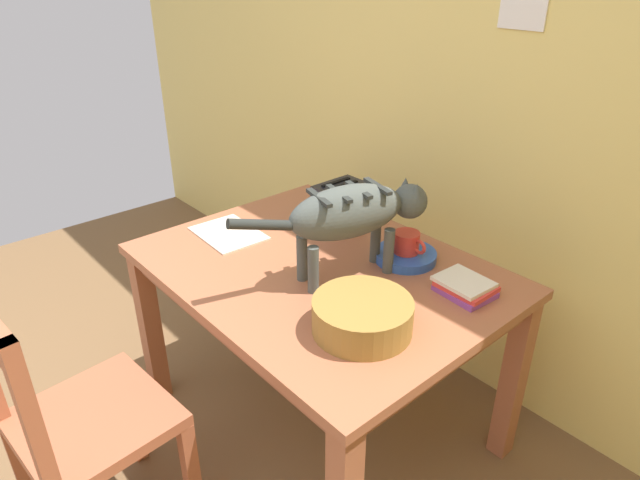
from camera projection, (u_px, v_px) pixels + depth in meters
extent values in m
cube|color=#EDD371|center=(484.00, 86.00, 2.06)|extent=(5.20, 0.10, 2.50)
cube|color=white|center=(524.00, 2.00, 1.80)|extent=(0.17, 0.01, 0.17)
cube|color=#A25C3E|center=(320.00, 270.00, 1.93)|extent=(1.24, 0.93, 0.03)
cube|color=#955439|center=(320.00, 283.00, 1.96)|extent=(1.16, 0.85, 0.07)
cube|color=#A25C3E|center=(150.00, 328.00, 2.23)|extent=(0.07, 0.07, 0.69)
cube|color=#A25C3E|center=(307.00, 261.00, 2.72)|extent=(0.07, 0.07, 0.69)
cube|color=#A25C3E|center=(513.00, 380.00, 1.96)|extent=(0.07, 0.07, 0.69)
ellipsoid|color=#474D49|center=(347.00, 212.00, 1.76)|extent=(0.25, 0.43, 0.18)
cube|color=#272A28|center=(319.00, 198.00, 1.69)|extent=(0.15, 0.06, 0.01)
cube|color=#272A28|center=(339.00, 194.00, 1.71)|extent=(0.15, 0.06, 0.01)
cube|color=#272A28|center=(359.00, 190.00, 1.74)|extent=(0.15, 0.06, 0.01)
cube|color=#272A28|center=(377.00, 186.00, 1.77)|extent=(0.15, 0.06, 0.01)
cylinder|color=#474D49|center=(375.00, 241.00, 1.92)|extent=(0.04, 0.04, 0.16)
cylinder|color=#474D49|center=(389.00, 251.00, 1.85)|extent=(0.04, 0.04, 0.16)
cylinder|color=#474D49|center=(302.00, 258.00, 1.81)|extent=(0.04, 0.04, 0.16)
cylinder|color=#474D49|center=(313.00, 270.00, 1.74)|extent=(0.04, 0.04, 0.16)
sphere|color=#474D49|center=(410.00, 201.00, 1.86)|extent=(0.12, 0.12, 0.12)
cone|color=#474D49|center=(405.00, 184.00, 1.86)|extent=(0.04, 0.04, 0.05)
cone|color=#474D49|center=(417.00, 191.00, 1.81)|extent=(0.04, 0.04, 0.05)
cylinder|color=#272A28|center=(261.00, 225.00, 1.63)|extent=(0.08, 0.21, 0.08)
cylinder|color=blue|center=(405.00, 256.00, 1.95)|extent=(0.22, 0.22, 0.03)
cylinder|color=red|center=(407.00, 242.00, 1.93)|extent=(0.09, 0.09, 0.08)
torus|color=red|center=(419.00, 247.00, 1.89)|extent=(0.05, 0.01, 0.05)
cube|color=beige|center=(228.00, 233.00, 2.14)|extent=(0.29, 0.22, 0.01)
cube|color=purple|center=(465.00, 291.00, 1.76)|extent=(0.17, 0.15, 0.02)
cube|color=#DD3C38|center=(466.00, 286.00, 1.75)|extent=(0.17, 0.14, 0.02)
cube|color=silver|center=(464.00, 282.00, 1.75)|extent=(0.17, 0.15, 0.01)
cylinder|color=olive|center=(362.00, 316.00, 1.57)|extent=(0.29, 0.29, 0.10)
cylinder|color=#433116|center=(362.00, 314.00, 1.57)|extent=(0.24, 0.24, 0.08)
cube|color=black|center=(339.00, 204.00, 2.19)|extent=(0.12, 0.20, 0.17)
cube|color=black|center=(336.00, 182.00, 2.16)|extent=(0.02, 0.14, 0.01)
cube|color=black|center=(344.00, 185.00, 2.13)|extent=(0.02, 0.14, 0.01)
cube|color=#A15538|center=(94.00, 420.00, 1.65)|extent=(0.45, 0.45, 0.04)
cube|color=#A15538|center=(33.00, 424.00, 1.29)|extent=(0.04, 0.04, 0.48)
cube|color=#A15538|center=(132.00, 413.00, 1.99)|extent=(0.04, 0.04, 0.43)
cube|color=#A15538|center=(192.00, 474.00, 1.76)|extent=(0.04, 0.04, 0.43)
cube|color=#A15538|center=(24.00, 476.00, 1.75)|extent=(0.04, 0.04, 0.43)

